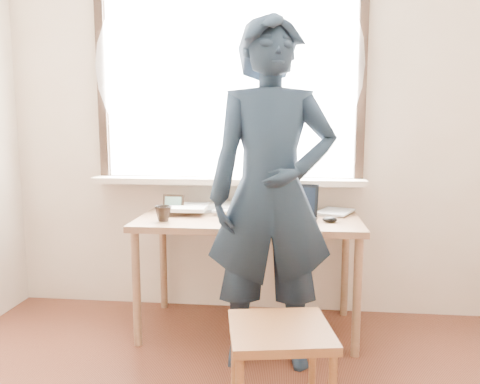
# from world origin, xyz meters

# --- Properties ---
(room_shell) EXTENTS (3.52, 4.02, 2.61)m
(room_shell) POSITION_xyz_m (-0.02, 0.20, 1.64)
(room_shell) COLOR beige
(room_shell) RESTS_ON ground
(desk) EXTENTS (1.37, 0.69, 0.74)m
(desk) POSITION_xyz_m (-0.03, 1.63, 0.66)
(desk) COLOR #845F42
(desk) RESTS_ON ground
(laptop) EXTENTS (0.35, 0.30, 0.21)m
(laptop) POSITION_xyz_m (0.23, 1.59, 0.79)
(laptop) COLOR black
(laptop) RESTS_ON desk
(mug_white) EXTENTS (0.15, 0.15, 0.09)m
(mug_white) POSITION_xyz_m (-0.10, 1.80, 0.78)
(mug_white) COLOR white
(mug_white) RESTS_ON desk
(mug_dark) EXTENTS (0.13, 0.13, 0.09)m
(mug_dark) POSITION_xyz_m (-0.53, 1.46, 0.78)
(mug_dark) COLOR black
(mug_dark) RESTS_ON desk
(mouse) EXTENTS (0.09, 0.06, 0.03)m
(mouse) POSITION_xyz_m (0.46, 1.53, 0.75)
(mouse) COLOR black
(mouse) RESTS_ON desk
(desk_clutter) EXTENTS (0.68, 0.48, 0.04)m
(desk_clutter) POSITION_xyz_m (-0.29, 1.82, 0.76)
(desk_clutter) COLOR white
(desk_clutter) RESTS_ON desk
(book_a) EXTENTS (0.31, 0.33, 0.03)m
(book_a) POSITION_xyz_m (-0.42, 1.82, 0.75)
(book_a) COLOR white
(book_a) RESTS_ON desk
(book_b) EXTENTS (0.29, 0.32, 0.02)m
(book_b) POSITION_xyz_m (0.43, 1.85, 0.75)
(book_b) COLOR white
(book_b) RESTS_ON desk
(picture_frame) EXTENTS (0.14, 0.02, 0.11)m
(picture_frame) POSITION_xyz_m (-0.53, 1.73, 0.79)
(picture_frame) COLOR black
(picture_frame) RESTS_ON desk
(work_chair) EXTENTS (0.50, 0.48, 0.44)m
(work_chair) POSITION_xyz_m (0.19, 0.70, 0.37)
(work_chair) COLOR brown
(work_chair) RESTS_ON ground
(person) EXTENTS (0.74, 0.53, 1.87)m
(person) POSITION_xyz_m (0.13, 1.24, 0.94)
(person) COLOR black
(person) RESTS_ON ground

